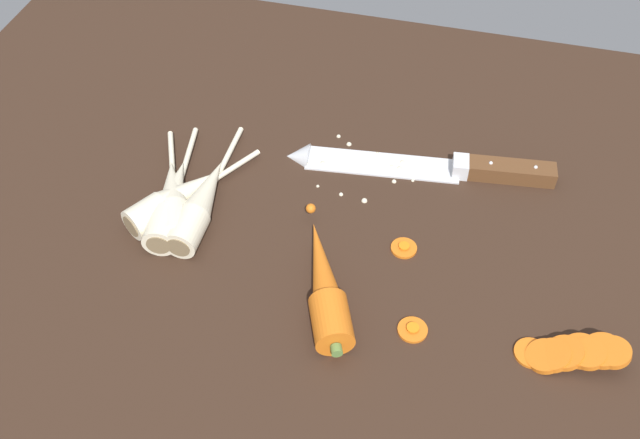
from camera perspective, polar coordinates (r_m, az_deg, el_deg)
ground_plane at (r=90.70cm, az=0.32°, el=-0.58°), size 120.00×90.00×4.00cm
chefs_knife at (r=95.47cm, az=7.44°, el=4.27°), size 34.86×7.35×4.18cm
whole_carrot at (r=79.78cm, az=0.38°, el=-5.19°), size 10.26×19.69×4.20cm
parsnip_front at (r=89.95cm, az=-11.56°, el=1.36°), size 6.23×21.44×4.00cm
parsnip_mid_left at (r=90.22cm, az=-11.29°, el=1.60°), size 12.19×18.24×4.00cm
parsnip_mid_right at (r=90.36cm, az=-11.43°, el=1.66°), size 10.25×18.73×4.00cm
parsnip_back at (r=89.16cm, az=-9.33°, el=1.28°), size 4.03×22.57×4.00cm
carrot_slice_stack at (r=80.29cm, az=19.13°, el=-9.85°), size 11.40×5.35×3.34cm
carrot_slice_stray_near at (r=79.22cm, az=7.27°, el=-8.50°), size 3.26×3.26×0.70cm
carrot_slice_stray_mid at (r=86.03cm, az=6.59°, el=-2.16°), size 3.09×3.09×0.70cm
mince_crumbs at (r=95.32cm, az=2.89°, el=4.37°), size 15.76×11.66×0.87cm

